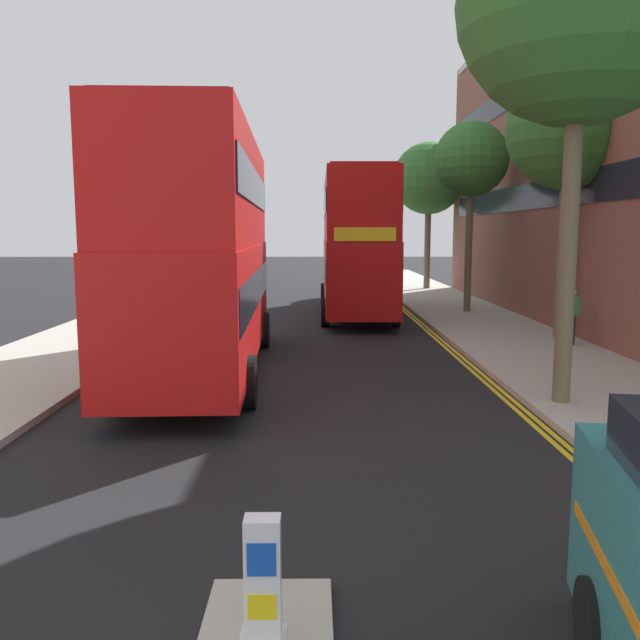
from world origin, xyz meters
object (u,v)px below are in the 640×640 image
double_decker_bus_oncoming (356,240)px  pedestrian_far (572,315)px  keep_left_bollard (263,592)px  double_decker_bus_away (203,246)px

double_decker_bus_oncoming → pedestrian_far: size_ratio=6.68×
pedestrian_far → keep_left_bollard: bearing=-119.3°
keep_left_bollard → double_decker_bus_away: bearing=101.6°
double_decker_bus_oncoming → double_decker_bus_away: bearing=-111.3°
keep_left_bollard → double_decker_bus_oncoming: double_decker_bus_oncoming is taller
keep_left_bollard → double_decker_bus_oncoming: bearing=84.6°
pedestrian_far → double_decker_bus_oncoming: bearing=125.8°
keep_left_bollard → pedestrian_far: 15.94m
double_decker_bus_away → pedestrian_far: 10.68m
double_decker_bus_oncoming → keep_left_bollard: bearing=-95.4°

